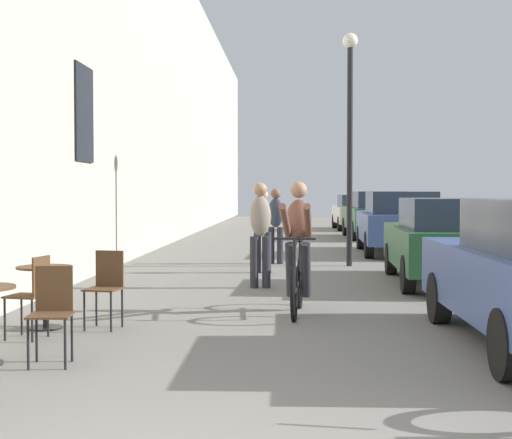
{
  "coord_description": "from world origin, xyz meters",
  "views": [
    {
      "loc": [
        0.5,
        -3.32,
        1.58
      ],
      "look_at": [
        -0.15,
        10.13,
        1.08
      ],
      "focal_mm": 53.19,
      "sensor_mm": 36.0,
      "label": 1
    }
  ],
  "objects_px": {
    "pedestrian_far": "(276,221)",
    "parked_car_second": "(446,240)",
    "cafe_chair_mid_toward_wall": "(52,308)",
    "cafe_chair_far_toward_wall": "(33,291)",
    "cafe_chair_far_toward_street": "(106,283)",
    "pedestrian_mid": "(263,226)",
    "parked_car_fourth": "(376,214)",
    "cafe_table_far": "(45,283)",
    "parked_car_third": "(398,222)",
    "cyclist_on_bicycle": "(298,250)",
    "street_lamp": "(350,119)",
    "parked_car_fifth": "(356,212)",
    "pedestrian_near": "(260,229)"
  },
  "relations": [
    {
      "from": "pedestrian_mid",
      "to": "parked_car_fourth",
      "type": "relative_size",
      "value": 0.36
    },
    {
      "from": "cafe_chair_far_toward_wall",
      "to": "parked_car_fifth",
      "type": "height_order",
      "value": "parked_car_fifth"
    },
    {
      "from": "cafe_chair_far_toward_street",
      "to": "parked_car_third",
      "type": "height_order",
      "value": "parked_car_third"
    },
    {
      "from": "cafe_chair_mid_toward_wall",
      "to": "cyclist_on_bicycle",
      "type": "xyz_separation_m",
      "value": [
        2.27,
        3.07,
        0.29
      ]
    },
    {
      "from": "pedestrian_near",
      "to": "parked_car_third",
      "type": "height_order",
      "value": "pedestrian_near"
    },
    {
      "from": "cafe_chair_far_toward_wall",
      "to": "parked_car_fourth",
      "type": "xyz_separation_m",
      "value": [
        5.57,
        17.68,
        0.3
      ]
    },
    {
      "from": "cyclist_on_bicycle",
      "to": "parked_car_fifth",
      "type": "relative_size",
      "value": 0.43
    },
    {
      "from": "pedestrian_mid",
      "to": "cafe_table_far",
      "type": "bearing_deg",
      "value": -110.42
    },
    {
      "from": "parked_car_second",
      "to": "cafe_table_far",
      "type": "bearing_deg",
      "value": -141.04
    },
    {
      "from": "parked_car_second",
      "to": "parked_car_third",
      "type": "height_order",
      "value": "parked_car_third"
    },
    {
      "from": "pedestrian_far",
      "to": "parked_car_third",
      "type": "distance_m",
      "value": 4.09
    },
    {
      "from": "cafe_table_far",
      "to": "parked_car_third",
      "type": "xyz_separation_m",
      "value": [
        5.52,
        10.68,
        0.3
      ]
    },
    {
      "from": "cyclist_on_bicycle",
      "to": "parked_car_second",
      "type": "bearing_deg",
      "value": 50.73
    },
    {
      "from": "pedestrian_near",
      "to": "street_lamp",
      "type": "xyz_separation_m",
      "value": [
        1.73,
        3.74,
        2.14
      ]
    },
    {
      "from": "cafe_chair_far_toward_street",
      "to": "pedestrian_mid",
      "type": "bearing_deg",
      "value": 75.34
    },
    {
      "from": "parked_car_fifth",
      "to": "cafe_chair_mid_toward_wall",
      "type": "bearing_deg",
      "value": -101.1
    },
    {
      "from": "cafe_chair_mid_toward_wall",
      "to": "pedestrian_near",
      "type": "relative_size",
      "value": 0.52
    },
    {
      "from": "pedestrian_mid",
      "to": "parked_car_third",
      "type": "bearing_deg",
      "value": 54.71
    },
    {
      "from": "cafe_chair_mid_toward_wall",
      "to": "cafe_chair_far_toward_wall",
      "type": "height_order",
      "value": "same"
    },
    {
      "from": "cyclist_on_bicycle",
      "to": "pedestrian_near",
      "type": "height_order",
      "value": "pedestrian_near"
    },
    {
      "from": "pedestrian_near",
      "to": "parked_car_third",
      "type": "distance_m",
      "value": 7.6
    },
    {
      "from": "street_lamp",
      "to": "parked_car_third",
      "type": "xyz_separation_m",
      "value": [
        1.47,
        3.16,
        -2.29
      ]
    },
    {
      "from": "cafe_chair_far_toward_street",
      "to": "pedestrian_mid",
      "type": "relative_size",
      "value": 0.55
    },
    {
      "from": "cafe_chair_far_toward_wall",
      "to": "parked_car_second",
      "type": "bearing_deg",
      "value": 43.07
    },
    {
      "from": "cafe_chair_mid_toward_wall",
      "to": "cafe_chair_far_toward_street",
      "type": "bearing_deg",
      "value": 88.64
    },
    {
      "from": "cafe_chair_far_toward_street",
      "to": "pedestrian_mid",
      "type": "distance_m",
      "value": 6.23
    },
    {
      "from": "parked_car_third",
      "to": "parked_car_fifth",
      "type": "bearing_deg",
      "value": 90.22
    },
    {
      "from": "parked_car_fifth",
      "to": "parked_car_third",
      "type": "bearing_deg",
      "value": -89.78
    },
    {
      "from": "parked_car_second",
      "to": "parked_car_fourth",
      "type": "distance_m",
      "value": 12.66
    },
    {
      "from": "pedestrian_mid",
      "to": "parked_car_fifth",
      "type": "xyz_separation_m",
      "value": [
        3.2,
        16.73,
        -0.17
      ]
    },
    {
      "from": "cafe_table_far",
      "to": "pedestrian_mid",
      "type": "bearing_deg",
      "value": 69.58
    },
    {
      "from": "cafe_chair_mid_toward_wall",
      "to": "parked_car_fifth",
      "type": "xyz_separation_m",
      "value": [
        4.82,
        24.58,
        0.23
      ]
    },
    {
      "from": "parked_car_fourth",
      "to": "cafe_table_far",
      "type": "bearing_deg",
      "value": -108.3
    },
    {
      "from": "parked_car_second",
      "to": "cyclist_on_bicycle",
      "type": "bearing_deg",
      "value": -129.27
    },
    {
      "from": "pedestrian_far",
      "to": "parked_car_second",
      "type": "xyz_separation_m",
      "value": [
        2.96,
        -3.53,
        -0.16
      ]
    },
    {
      "from": "street_lamp",
      "to": "parked_car_fifth",
      "type": "relative_size",
      "value": 1.2
    },
    {
      "from": "cafe_chair_far_toward_wall",
      "to": "pedestrian_near",
      "type": "bearing_deg",
      "value": 62.96
    },
    {
      "from": "parked_car_fourth",
      "to": "parked_car_fifth",
      "type": "bearing_deg",
      "value": 91.71
    },
    {
      "from": "street_lamp",
      "to": "parked_car_fourth",
      "type": "distance_m",
      "value": 9.93
    },
    {
      "from": "street_lamp",
      "to": "parked_car_fifth",
      "type": "bearing_deg",
      "value": 84.7
    },
    {
      "from": "pedestrian_near",
      "to": "cafe_chair_far_toward_wall",
      "type": "bearing_deg",
      "value": -117.04
    },
    {
      "from": "cafe_chair_far_toward_street",
      "to": "parked_car_fourth",
      "type": "height_order",
      "value": "parked_car_fourth"
    },
    {
      "from": "pedestrian_mid",
      "to": "cyclist_on_bicycle",
      "type": "bearing_deg",
      "value": -82.27
    },
    {
      "from": "cyclist_on_bicycle",
      "to": "pedestrian_mid",
      "type": "xyz_separation_m",
      "value": [
        -0.65,
        4.78,
        0.1
      ]
    },
    {
      "from": "cafe_chair_far_toward_street",
      "to": "cafe_chair_far_toward_wall",
      "type": "distance_m",
      "value": 0.93
    },
    {
      "from": "parked_car_third",
      "to": "cafe_table_far",
      "type": "bearing_deg",
      "value": -117.32
    },
    {
      "from": "pedestrian_mid",
      "to": "cafe_chair_mid_toward_wall",
      "type": "bearing_deg",
      "value": -101.64
    },
    {
      "from": "street_lamp",
      "to": "parked_car_second",
      "type": "bearing_deg",
      "value": -65.92
    },
    {
      "from": "pedestrian_near",
      "to": "cafe_chair_mid_toward_wall",
      "type": "bearing_deg",
      "value": -106.77
    },
    {
      "from": "cafe_chair_far_toward_wall",
      "to": "parked_car_second",
      "type": "distance_m",
      "value": 7.36
    }
  ]
}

